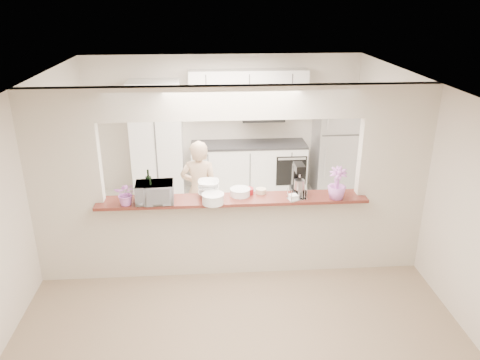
{
  "coord_description": "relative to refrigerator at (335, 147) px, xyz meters",
  "views": [
    {
      "loc": [
        -0.29,
        -5.43,
        3.5
      ],
      "look_at": [
        0.12,
        0.3,
        1.19
      ],
      "focal_mm": 35.0,
      "sensor_mm": 36.0,
      "label": 1
    }
  ],
  "objects": [
    {
      "name": "person",
      "position": [
        -2.48,
        -1.71,
        -0.08
      ],
      "size": [
        0.61,
        0.45,
        1.54
      ],
      "primitive_type": "imported",
      "rotation": [
        0.0,
        0.0,
        2.99
      ],
      "color": "beige",
      "rests_on": "floor"
    },
    {
      "name": "flower_left",
      "position": [
        -3.35,
        -2.8,
        0.39
      ],
      "size": [
        0.27,
        0.23,
        0.29
      ],
      "primitive_type": "imported",
      "rotation": [
        0.0,
        0.0,
        -0.02
      ],
      "color": "#D370BA",
      "rests_on": "bar_counter"
    },
    {
      "name": "stand_mixer",
      "position": [
        -1.2,
        -2.59,
        0.42
      ],
      "size": [
        0.18,
        0.28,
        0.4
      ],
      "color": "black",
      "rests_on": "bar_counter"
    },
    {
      "name": "partition",
      "position": [
        -2.05,
        -2.65,
        0.63
      ],
      "size": [
        5.0,
        0.15,
        2.5
      ],
      "color": "beige",
      "rests_on": "floor"
    },
    {
      "name": "toaster_oven",
      "position": [
        -3.01,
        -2.75,
        0.37
      ],
      "size": [
        0.47,
        0.33,
        0.25
      ],
      "primitive_type": "imported",
      "rotation": [
        0.0,
        0.0,
        0.05
      ],
      "color": "#B2B1B7",
      "rests_on": "bar_counter"
    },
    {
      "name": "plate_stack_b",
      "position": [
        -1.95,
        -2.62,
        0.29
      ],
      "size": [
        0.26,
        0.26,
        0.09
      ],
      "color": "white",
      "rests_on": "bar_counter"
    },
    {
      "name": "flower_right",
      "position": [
        -0.75,
        -2.8,
        0.44
      ],
      "size": [
        0.25,
        0.25,
        0.41
      ],
      "primitive_type": "imported",
      "rotation": [
        0.0,
        0.0,
        -0.11
      ],
      "color": "#C86BC2",
      "rests_on": "bar_counter"
    },
    {
      "name": "tile_overlay",
      "position": [
        -2.05,
        -1.1,
        -0.84
      ],
      "size": [
        5.0,
        2.9,
        0.01
      ],
      "primitive_type": "cube",
      "color": "beige",
      "rests_on": "floor"
    },
    {
      "name": "kitchen_cabinets",
      "position": [
        -2.24,
        0.07,
        0.12
      ],
      "size": [
        3.15,
        0.62,
        2.25
      ],
      "color": "white",
      "rests_on": "floor"
    },
    {
      "name": "utensil_caddy",
      "position": [
        -1.25,
        -2.8,
        0.33
      ],
      "size": [
        0.26,
        0.2,
        0.22
      ],
      "color": "silver",
      "rests_on": "bar_counter"
    },
    {
      "name": "wine_bottle_b",
      "position": [
        -3.05,
        -2.8,
        0.37
      ],
      "size": [
        0.07,
        0.07,
        0.33
      ],
      "color": "black",
      "rests_on": "bar_counter"
    },
    {
      "name": "serving_bowls",
      "position": [
        -2.35,
        -2.6,
        0.34
      ],
      "size": [
        0.28,
        0.28,
        0.2
      ],
      "primitive_type": "imported",
      "rotation": [
        0.0,
        0.0,
        -0.03
      ],
      "color": "white",
      "rests_on": "bar_counter"
    },
    {
      "name": "floor",
      "position": [
        -2.05,
        -2.65,
        -0.85
      ],
      "size": [
        6.0,
        6.0,
        0.0
      ],
      "primitive_type": "plane",
      "color": "gray",
      "rests_on": "ground"
    },
    {
      "name": "red_bowl",
      "position": [
        -1.85,
        -2.57,
        0.28
      ],
      "size": [
        0.15,
        0.15,
        0.07
      ],
      "primitive_type": "cylinder",
      "color": "maroon",
      "rests_on": "bar_counter"
    },
    {
      "name": "refrigerator",
      "position": [
        0.0,
        0.0,
        0.0
      ],
      "size": [
        0.75,
        0.7,
        1.7
      ],
      "primitive_type": "cube",
      "color": "silver",
      "rests_on": "floor"
    },
    {
      "name": "bar_counter",
      "position": [
        -2.05,
        -2.65,
        -0.27
      ],
      "size": [
        3.4,
        0.38,
        1.09
      ],
      "color": "beige",
      "rests_on": "floor"
    },
    {
      "name": "wine_bottle_a",
      "position": [
        -3.1,
        -2.58,
        0.38
      ],
      "size": [
        0.07,
        0.07,
        0.37
      ],
      "color": "black",
      "rests_on": "bar_counter"
    },
    {
      "name": "tan_bowl",
      "position": [
        -1.68,
        -2.57,
        0.27
      ],
      "size": [
        0.13,
        0.13,
        0.06
      ],
      "primitive_type": "cylinder",
      "color": "beige",
      "rests_on": "bar_counter"
    },
    {
      "name": "plate_stack_a",
      "position": [
        -2.3,
        -2.84,
        0.3
      ],
      "size": [
        0.28,
        0.28,
        0.13
      ],
      "color": "white",
      "rests_on": "bar_counter"
    }
  ]
}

